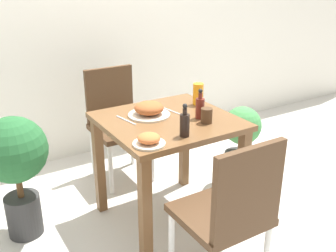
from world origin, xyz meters
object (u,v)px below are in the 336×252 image
object	(u,v)px
side_plate	(149,140)
sauce_bottle	(200,107)
chair_near	(230,210)
juice_glass	(198,94)
condiment_bottle	(185,124)
chair_far	(116,118)
drink_cup	(207,116)
potted_plant_left	(15,161)
potted_plant_right	(241,142)
food_plate	(149,110)

from	to	relation	value
side_plate	sauce_bottle	xyz separation A→B (m)	(0.47, 0.19, 0.05)
chair_near	juice_glass	size ratio (longest dim) A/B	5.97
chair_near	juice_glass	xyz separation A→B (m)	(0.40, 0.85, 0.31)
juice_glass	condiment_bottle	distance (m)	0.57
side_plate	chair_far	bearing A→B (deg)	75.44
juice_glass	chair_far	bearing A→B (deg)	118.76
drink_cup	potted_plant_left	bearing A→B (deg)	153.44
drink_cup	potted_plant_left	world-z (taller)	drink_cup
condiment_bottle	potted_plant_right	distance (m)	1.01
drink_cup	side_plate	bearing A→B (deg)	-167.60
food_plate	sauce_bottle	world-z (taller)	sauce_bottle
sauce_bottle	potted_plant_right	world-z (taller)	sauce_bottle
sauce_bottle	condiment_bottle	xyz separation A→B (m)	(-0.24, -0.19, 0.00)
food_plate	potted_plant_left	size ratio (longest dim) A/B	0.33
side_plate	condiment_bottle	world-z (taller)	condiment_bottle
chair_near	potted_plant_right	distance (m)	1.18
food_plate	potted_plant_right	bearing A→B (deg)	0.76
chair_far	potted_plant_left	world-z (taller)	chair_far
condiment_bottle	sauce_bottle	bearing A→B (deg)	37.94
chair_near	drink_cup	size ratio (longest dim) A/B	9.59
chair_far	potted_plant_left	xyz separation A→B (m)	(-0.86, -0.42, 0.03)
sauce_bottle	potted_plant_left	bearing A→B (deg)	157.57
sauce_bottle	potted_plant_right	size ratio (longest dim) A/B	0.30
sauce_bottle	chair_near	bearing A→B (deg)	-112.10
side_plate	potted_plant_left	xyz separation A→B (m)	(-0.59, 0.62, -0.24)
sauce_bottle	side_plate	bearing A→B (deg)	-158.28
food_plate	juice_glass	distance (m)	0.40
chair_far	juice_glass	size ratio (longest dim) A/B	5.97
food_plate	potted_plant_right	xyz separation A→B (m)	(0.81, 0.01, -0.42)
chair_near	potted_plant_right	xyz separation A→B (m)	(0.82, 0.84, -0.15)
chair_far	drink_cup	xyz separation A→B (m)	(0.18, -0.94, 0.28)
potted_plant_left	condiment_bottle	bearing A→B (deg)	-37.34
sauce_bottle	food_plate	bearing A→B (deg)	140.73
side_plate	drink_cup	bearing A→B (deg)	12.40
side_plate	drink_cup	distance (m)	0.46
potted_plant_right	condiment_bottle	bearing A→B (deg)	-153.48
side_plate	sauce_bottle	size ratio (longest dim) A/B	0.92
chair_near	potted_plant_right	world-z (taller)	chair_near
potted_plant_left	side_plate	bearing A→B (deg)	-46.54
potted_plant_right	chair_near	bearing A→B (deg)	-134.32
side_plate	juice_glass	distance (m)	0.74
side_plate	sauce_bottle	distance (m)	0.50
chair_near	potted_plant_left	distance (m)	1.33
drink_cup	potted_plant_right	xyz separation A→B (m)	(0.58, 0.30, -0.43)
condiment_bottle	potted_plant_left	bearing A→B (deg)	142.66
juice_glass	food_plate	bearing A→B (deg)	-176.71
drink_cup	sauce_bottle	xyz separation A→B (m)	(0.01, 0.09, 0.03)
food_plate	side_plate	bearing A→B (deg)	-119.01
juice_glass	potted_plant_left	distance (m)	1.25
potted_plant_left	potted_plant_right	xyz separation A→B (m)	(1.62, -0.22, -0.17)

